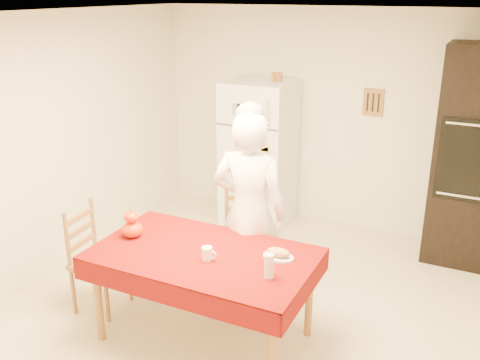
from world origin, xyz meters
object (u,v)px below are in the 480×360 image
Objects in this scene: seated_woman at (249,213)px; coffee_mug at (207,253)px; refrigerator at (259,154)px; oven_cabinet at (472,158)px; bread_plate at (278,257)px; wine_glass at (269,266)px; pumpkin_lower at (132,229)px; chair_far at (241,237)px; dining_table at (203,261)px; chair_left at (93,254)px.

coffee_mug is at bearing 80.73° from seated_woman.
refrigerator is 0.77× the size of oven_cabinet.
oven_cabinet is at bearing 61.89° from bread_plate.
pumpkin_lower is at bearing 174.93° from wine_glass.
chair_far is 0.53× the size of seated_woman.
seated_woman is at bearing 78.83° from dining_table.
chair_far and chair_left have the same top height.
chair_left reaches higher than wine_glass.
chair_left is 9.50× the size of coffee_mug.
dining_table is 0.88m from chair_far.
chair_left is at bearing -102.88° from refrigerator.
seated_woman is 0.68m from coffee_mug.
oven_cabinet reaches higher than refrigerator.
dining_table is 0.96× the size of seated_woman.
refrigerator is 2.48m from coffee_mug.
oven_cabinet is at bearing 1.18° from refrigerator.
chair_far is at bearing 56.26° from pumpkin_lower.
wine_glass reaches higher than pumpkin_lower.
chair_far is 1.00m from coffee_mug.
dining_table is 1.79× the size of chair_left.
bread_plate is (-0.05, 0.29, -0.08)m from wine_glass.
chair_far is at bearing -58.36° from seated_woman.
chair_far is (-0.09, 0.85, -0.18)m from dining_table.
refrigerator is 1.79× the size of chair_far.
coffee_mug is at bearing -45.13° from dining_table.
dining_table is at bearing 134.87° from coffee_mug.
chair_far is 0.51m from seated_woman.
pumpkin_lower is at bearing -92.50° from refrigerator.
coffee_mug is at bearing -151.90° from bread_plate.
coffee_mug is (0.08, -0.08, 0.12)m from dining_table.
oven_cabinet reaches higher than wine_glass.
oven_cabinet is 9.17× the size of bread_plate.
seated_woman reaches higher than wine_glass.
seated_woman is 7.41× the size of bread_plate.
oven_cabinet is 2.95m from coffee_mug.
wine_glass is (0.48, -0.70, -0.04)m from seated_woman.
chair_left is at bearing -178.12° from pumpkin_lower.
wine_glass is (-1.12, -2.47, -0.25)m from oven_cabinet.
chair_far is at bearing 133.19° from bread_plate.
seated_woman is at bearing -132.21° from oven_cabinet.
chair_far is 1.24m from wine_glass.
bread_plate is at bearing 8.19° from pumpkin_lower.
refrigerator reaches higher than pumpkin_lower.
oven_cabinet is at bearing 56.08° from coffee_mug.
dining_table is 0.63m from wine_glass.
chair_left is at bearing -139.82° from oven_cabinet.
dining_table is at bearing 0.29° from pumpkin_lower.
pumpkin_lower is at bearing -135.24° from oven_cabinet.
chair_left is at bearing 20.49° from seated_woman.
coffee_mug is at bearing -98.06° from chair_left.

